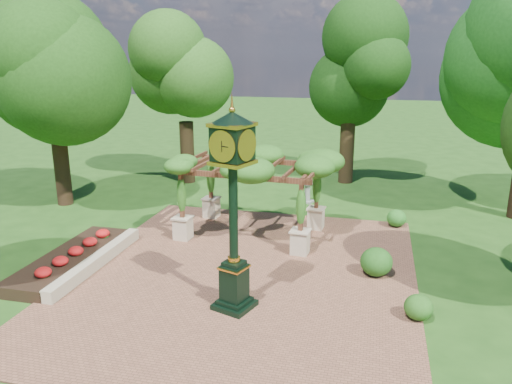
# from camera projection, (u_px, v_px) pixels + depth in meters

# --- Properties ---
(ground) EXTENTS (120.00, 120.00, 0.00)m
(ground) POSITION_uv_depth(u_px,v_px,m) (235.00, 291.00, 13.99)
(ground) COLOR #1E4714
(ground) RESTS_ON ground
(brick_plaza) EXTENTS (10.00, 12.00, 0.04)m
(brick_plaza) POSITION_uv_depth(u_px,v_px,m) (244.00, 275.00, 14.92)
(brick_plaza) COLOR brown
(brick_plaza) RESTS_ON ground
(border_wall) EXTENTS (0.35, 5.00, 0.40)m
(border_wall) POSITION_uv_depth(u_px,v_px,m) (97.00, 262.00, 15.45)
(border_wall) COLOR #C6B793
(border_wall) RESTS_ON ground
(flower_bed) EXTENTS (1.50, 5.00, 0.36)m
(flower_bed) POSITION_uv_depth(u_px,v_px,m) (71.00, 259.00, 15.66)
(flower_bed) COLOR red
(flower_bed) RESTS_ON ground
(pedestal_clock) EXTENTS (1.30, 1.30, 5.20)m
(pedestal_clock) POSITION_uv_depth(u_px,v_px,m) (233.00, 194.00, 12.18)
(pedestal_clock) COLOR black
(pedestal_clock) RESTS_ON brick_plaza
(pergola) EXTENTS (5.17, 3.49, 3.11)m
(pergola) POSITION_uv_depth(u_px,v_px,m) (251.00, 166.00, 17.62)
(pergola) COLOR beige
(pergola) RESTS_ON brick_plaza
(sundial) EXTENTS (0.62, 0.62, 0.88)m
(sundial) POSITION_uv_depth(u_px,v_px,m) (307.00, 194.00, 22.08)
(sundial) COLOR gray
(sundial) RESTS_ON ground
(shrub_front) EXTENTS (0.92, 0.92, 0.64)m
(shrub_front) POSITION_uv_depth(u_px,v_px,m) (418.00, 307.00, 12.37)
(shrub_front) COLOR #255819
(shrub_front) RESTS_ON brick_plaza
(shrub_mid) EXTENTS (1.25, 1.25, 0.85)m
(shrub_mid) POSITION_uv_depth(u_px,v_px,m) (376.00, 262.00, 14.77)
(shrub_mid) COLOR #1E5016
(shrub_mid) RESTS_ON brick_plaza
(shrub_back) EXTENTS (0.87, 0.87, 0.65)m
(shrub_back) POSITION_uv_depth(u_px,v_px,m) (397.00, 218.00, 18.95)
(shrub_back) COLOR #23651D
(shrub_back) RESTS_ON brick_plaza
(tree_west_near) EXTENTS (4.88, 4.88, 7.61)m
(tree_west_near) POSITION_uv_depth(u_px,v_px,m) (53.00, 82.00, 20.55)
(tree_west_near) COLOR #342215
(tree_west_near) RESTS_ON ground
(tree_west_far) EXTENTS (4.22, 4.22, 7.97)m
(tree_west_far) POSITION_uv_depth(u_px,v_px,m) (184.00, 73.00, 24.20)
(tree_west_far) COLOR black
(tree_west_far) RESTS_ON ground
(tree_north) EXTENTS (3.70, 3.70, 8.51)m
(tree_north) POSITION_uv_depth(u_px,v_px,m) (351.00, 66.00, 24.06)
(tree_north) COLOR #352615
(tree_north) RESTS_ON ground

